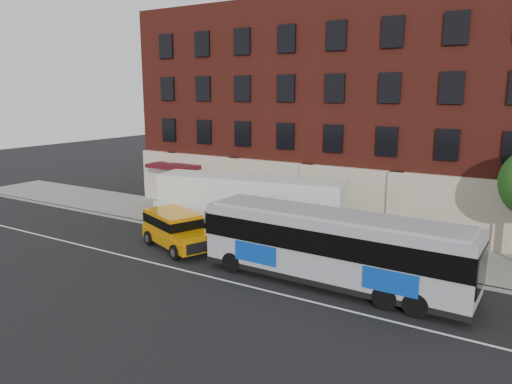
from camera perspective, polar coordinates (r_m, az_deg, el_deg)
The scene contains 9 objects.
ground at distance 23.98m, azimuth -6.62°, elevation -10.18°, with size 120.00×120.00×0.00m, color black.
sidewalk at distance 31.11m, azimuth 3.68°, elevation -4.80°, with size 60.00×6.00×0.15m, color #9A978C.
kerb at distance 28.61m, azimuth 0.85°, elevation -6.27°, with size 60.00×0.25×0.15m, color #9A978C.
lane_line at distance 24.34m, azimuth -5.88°, elevation -9.81°, with size 60.00×0.12×0.01m, color silver.
building at distance 37.05m, azimuth 9.66°, elevation 9.51°, with size 30.00×12.10×15.00m.
sign_pole at distance 33.33m, azimuth -11.68°, elevation -1.45°, with size 0.30×0.20×2.50m.
city_bus at distance 22.77m, azimuth 9.01°, elevation -6.29°, with size 12.82×3.03×3.50m.
yellow_suv at distance 28.48m, azimuth -9.47°, elevation -4.17°, with size 5.55×3.86×2.08m.
shipping_container at distance 29.51m, azimuth -0.83°, elevation -2.00°, with size 11.83×4.34×3.87m.
Camera 1 is at (13.88, -17.40, 8.93)m, focal length 33.92 mm.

